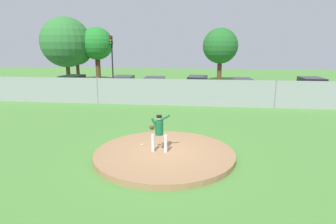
{
  "coord_description": "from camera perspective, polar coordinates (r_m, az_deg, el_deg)",
  "views": [
    {
      "loc": [
        1.46,
        -10.57,
        4.32
      ],
      "look_at": [
        -0.2,
        2.7,
        1.21
      ],
      "focal_mm": 30.38,
      "sensor_mm": 36.0,
      "label": 1
    }
  ],
  "objects": [
    {
      "name": "ground_plane",
      "position": [
        17.18,
        2.02,
        -1.47
      ],
      "size": [
        80.0,
        80.0,
        0.0
      ],
      "primitive_type": "plane",
      "color": "#4C8438"
    },
    {
      "name": "asphalt_strip",
      "position": [
        25.48,
        3.75,
        3.31
      ],
      "size": [
        44.0,
        7.0,
        0.01
      ],
      "primitive_type": "cube",
      "color": "#2B2B2D",
      "rests_on": "ground_plane"
    },
    {
      "name": "pitchers_mound",
      "position": [
        11.47,
        -0.71,
        -8.45
      ],
      "size": [
        5.58,
        5.58,
        0.22
      ],
      "primitive_type": "cylinder",
      "color": "#99704C",
      "rests_on": "ground_plane"
    },
    {
      "name": "pitcher_youth",
      "position": [
        11.12,
        -1.83,
        -3.55
      ],
      "size": [
        0.83,
        0.32,
        1.55
      ],
      "color": "silver",
      "rests_on": "pitchers_mound"
    },
    {
      "name": "baseball",
      "position": [
        12.15,
        -5.23,
        -6.52
      ],
      "size": [
        0.07,
        0.07,
        0.07
      ],
      "primitive_type": "sphere",
      "color": "white",
      "rests_on": "pitchers_mound"
    },
    {
      "name": "chainlink_fence",
      "position": [
        20.88,
        3.03,
        3.9
      ],
      "size": [
        32.66,
        0.07,
        2.07
      ],
      "color": "gray",
      "rests_on": "ground_plane"
    },
    {
      "name": "parked_car_slate",
      "position": [
        25.31,
        -2.74,
        5.05
      ],
      "size": [
        2.1,
        4.45,
        1.64
      ],
      "color": "slate",
      "rests_on": "ground_plane"
    },
    {
      "name": "parked_car_burgundy",
      "position": [
        26.97,
        26.73,
        4.25
      ],
      "size": [
        1.95,
        4.41,
        1.74
      ],
      "color": "maroon",
      "rests_on": "ground_plane"
    },
    {
      "name": "parked_car_red",
      "position": [
        25.36,
        14.51,
        4.63
      ],
      "size": [
        2.04,
        4.19,
        1.61
      ],
      "color": "#A81919",
      "rests_on": "ground_plane"
    },
    {
      "name": "parked_car_teal",
      "position": [
        28.44,
        -18.56,
        5.27
      ],
      "size": [
        2.02,
        4.31,
        1.64
      ],
      "color": "#146066",
      "rests_on": "ground_plane"
    },
    {
      "name": "parked_car_champagne",
      "position": [
        26.4,
        -8.98,
        5.26
      ],
      "size": [
        2.0,
        4.63,
        1.65
      ],
      "color": "tan",
      "rests_on": "ground_plane"
    },
    {
      "name": "parked_car_white",
      "position": [
        24.92,
        5.93,
        5.02
      ],
      "size": [
        1.99,
        4.49,
        1.79
      ],
      "color": "silver",
      "rests_on": "ground_plane"
    },
    {
      "name": "traffic_light_near",
      "position": [
        30.51,
        -11.22,
        11.53
      ],
      "size": [
        0.28,
        0.46,
        5.34
      ],
      "color": "black",
      "rests_on": "ground_plane"
    },
    {
      "name": "tree_broad_right",
      "position": [
        36.16,
        -19.81,
        13.01
      ],
      "size": [
        5.79,
        5.79,
        7.65
      ],
      "color": "#4C331E",
      "rests_on": "ground_plane"
    },
    {
      "name": "tree_broad_left",
      "position": [
        36.39,
        -17.89,
        11.79
      ],
      "size": [
        3.61,
        3.61,
        5.71
      ],
      "color": "#4C331E",
      "rests_on": "ground_plane"
    },
    {
      "name": "tree_slender_far",
      "position": [
        35.51,
        -14.1,
        13.09
      ],
      "size": [
        3.8,
        3.8,
        6.51
      ],
      "color": "#4C331E",
      "rests_on": "ground_plane"
    },
    {
      "name": "tree_leaning_west",
      "position": [
        35.01,
        10.46,
        12.87
      ],
      "size": [
        4.15,
        4.15,
        6.42
      ],
      "color": "#4C331E",
      "rests_on": "ground_plane"
    }
  ]
}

